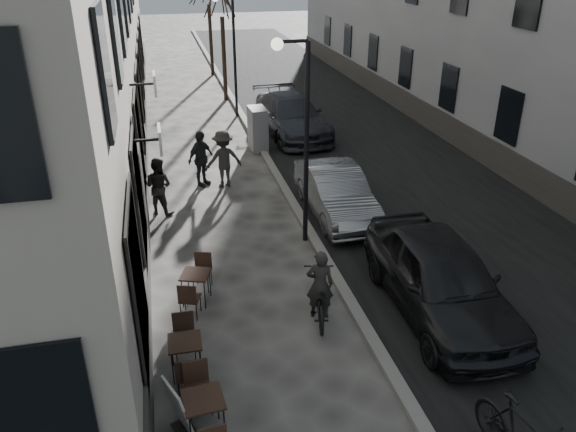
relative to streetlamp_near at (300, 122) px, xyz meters
name	(u,v)px	position (x,y,z in m)	size (l,w,h in m)	color
ground	(397,407)	(0.17, -6.00, -3.16)	(120.00, 120.00, 0.00)	#3D3A38
road	(333,123)	(4.02, 10.00, -3.16)	(7.30, 60.00, 0.00)	black
kerb	(249,127)	(0.37, 10.00, -3.10)	(0.25, 60.00, 0.12)	slate
streetlamp_near	(300,122)	(0.00, 0.00, 0.00)	(0.90, 0.28, 5.09)	black
streetlamp_far	(230,43)	(0.00, 12.00, 0.00)	(0.90, 0.28, 5.09)	black
bistro_set_a	(204,413)	(-2.97, -5.87, -2.71)	(0.66, 1.52, 0.88)	black
bistro_set_b	(186,354)	(-3.15, -4.39, -2.73)	(0.59, 1.42, 0.84)	black
bistro_set_c	(196,285)	(-2.79, -2.17, -2.74)	(0.82, 1.44, 0.83)	black
sign_board	(181,414)	(-3.32, -5.78, -2.74)	(0.56, 0.67, 1.04)	black
utility_cabinet	(258,129)	(0.27, 7.28, -2.37)	(0.58, 1.06, 1.58)	slate
bicycle	(319,297)	(-0.39, -3.26, -2.70)	(0.62, 1.77, 0.93)	black
cyclist_rider	(320,284)	(-0.39, -3.26, -2.40)	(0.55, 0.36, 1.52)	#292724
pedestrian_near	(158,186)	(-3.42, 2.51, -2.33)	(0.81, 0.63, 1.66)	#282422
pedestrian_mid	(224,159)	(-1.39, 4.09, -2.25)	(1.17, 0.67, 1.81)	#2C2A26
pedestrian_far	(201,159)	(-2.08, 4.33, -2.27)	(1.04, 0.43, 1.77)	black
car_near	(440,278)	(2.04, -3.66, -2.34)	(1.93, 4.80, 1.64)	black
car_mid	(336,192)	(1.39, 1.30, -2.48)	(1.44, 4.12, 1.36)	gray
car_far	(291,116)	(1.90, 8.79, -2.39)	(2.15, 5.29, 1.54)	#32343B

